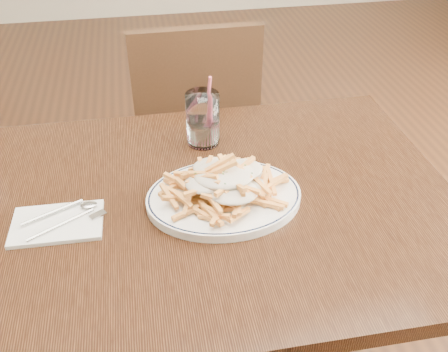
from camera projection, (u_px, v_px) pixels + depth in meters
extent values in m
cube|color=black|center=(188.00, 207.00, 1.11)|extent=(1.20, 0.80, 0.04)
cylinder|color=black|center=(2.00, 249.00, 1.53)|extent=(0.05, 0.05, 0.71)
cylinder|color=black|center=(342.00, 208.00, 1.69)|extent=(0.05, 0.05, 0.71)
cube|color=black|center=(192.00, 132.00, 1.94)|extent=(0.43, 0.43, 0.04)
cube|color=black|center=(198.00, 96.00, 1.64)|extent=(0.42, 0.05, 0.46)
cylinder|color=black|center=(228.00, 150.00, 2.25)|extent=(0.04, 0.04, 0.41)
cylinder|color=black|center=(148.00, 159.00, 2.19)|extent=(0.04, 0.04, 0.41)
cylinder|color=black|center=(246.00, 199.00, 1.96)|extent=(0.04, 0.04, 0.41)
cylinder|color=black|center=(155.00, 211.00, 1.91)|extent=(0.04, 0.04, 0.41)
torus|color=black|center=(224.00, 196.00, 1.09)|extent=(0.33, 0.33, 0.01)
ellipsoid|color=beige|center=(224.00, 173.00, 1.05)|extent=(0.19, 0.16, 0.03)
cube|color=silver|center=(57.00, 223.00, 1.03)|extent=(0.19, 0.12, 0.01)
cylinder|color=white|center=(203.00, 119.00, 1.25)|extent=(0.08, 0.08, 0.14)
cylinder|color=white|center=(203.00, 131.00, 1.27)|extent=(0.08, 0.08, 0.06)
cylinder|color=#E4576D|center=(207.00, 107.00, 1.24)|extent=(0.02, 0.05, 0.18)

